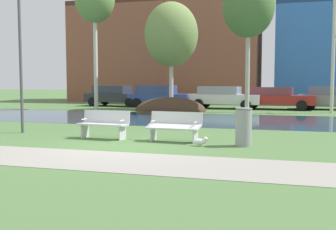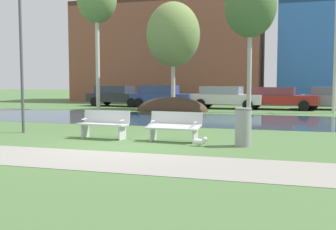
% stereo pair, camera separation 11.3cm
% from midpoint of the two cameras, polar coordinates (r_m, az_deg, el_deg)
% --- Properties ---
extents(ground_plane, '(120.00, 120.00, 0.00)m').
position_cam_midpoint_polar(ground_plane, '(20.73, 4.05, -0.20)').
color(ground_plane, '#4C703D').
extents(paved_path_strip, '(60.00, 2.19, 0.01)m').
position_cam_midpoint_polar(paved_path_strip, '(9.44, -11.51, -6.13)').
color(paved_path_strip, gray).
rests_on(paved_path_strip, ground).
extents(river_band, '(80.00, 6.79, 0.01)m').
position_cam_midpoint_polar(river_band, '(19.14, 3.02, -0.58)').
color(river_band, '#284256').
rests_on(river_band, ground).
extents(soil_mound, '(4.35, 3.04, 1.67)m').
position_cam_midpoint_polar(soil_mound, '(24.51, 0.18, 0.57)').
color(soil_mound, '#423021').
rests_on(soil_mound, ground).
extents(bench_left, '(1.64, 0.67, 0.87)m').
position_cam_midpoint_polar(bench_left, '(12.77, -9.23, -1.17)').
color(bench_left, silver).
rests_on(bench_left, ground).
extents(bench_right, '(1.64, 0.67, 0.87)m').
position_cam_midpoint_polar(bench_right, '(11.97, 0.63, -1.49)').
color(bench_right, silver).
rests_on(bench_right, ground).
extents(trash_bin, '(0.47, 0.47, 1.05)m').
position_cam_midpoint_polar(trash_bin, '(11.29, 10.26, -1.58)').
color(trash_bin, gray).
rests_on(trash_bin, ground).
extents(seagull, '(0.45, 0.17, 0.26)m').
position_cam_midpoint_polar(seagull, '(11.19, 4.26, -3.69)').
color(seagull, white).
rests_on(seagull, ground).
extents(streetlamp, '(0.32, 0.32, 5.04)m').
position_cam_midpoint_polar(streetlamp, '(14.94, -20.25, 10.67)').
color(streetlamp, '#4C4C51').
rests_on(streetlamp, ground).
extents(birch_far_left, '(2.48, 2.48, 8.87)m').
position_cam_midpoint_polar(birch_far_left, '(26.69, -10.34, 15.59)').
color(birch_far_left, beige).
rests_on(birch_far_left, ground).
extents(birch_left, '(3.38, 3.38, 6.76)m').
position_cam_midpoint_polar(birch_left, '(26.15, 0.34, 11.18)').
color(birch_left, beige).
rests_on(birch_left, ground).
extents(birch_center_left, '(2.94, 2.94, 7.80)m').
position_cam_midpoint_polar(birch_center_left, '(24.27, 11.07, 14.65)').
color(birch_center_left, '#BCB7A8').
rests_on(birch_center_left, ground).
extents(birch_center, '(1.36, 2.44, 6.63)m').
position_cam_midpoint_polar(birch_center, '(24.70, 22.11, 8.16)').
color(birch_center, beige).
rests_on(birch_center, ground).
extents(parked_van_nearest_dark, '(4.62, 2.30, 1.48)m').
position_cam_midpoint_polar(parked_van_nearest_dark, '(29.71, -7.50, 2.75)').
color(parked_van_nearest_dark, '#282B30').
rests_on(parked_van_nearest_dark, ground).
extents(parked_sedan_second_blue, '(4.52, 2.37, 1.51)m').
position_cam_midpoint_polar(parked_sedan_second_blue, '(28.15, -1.25, 2.71)').
color(parked_sedan_second_blue, '#2D4793').
rests_on(parked_sedan_second_blue, ground).
extents(parked_hatch_third_white, '(4.79, 2.29, 1.45)m').
position_cam_midpoint_polar(parked_hatch_third_white, '(26.96, 7.65, 2.54)').
color(parked_hatch_third_white, silver).
rests_on(parked_hatch_third_white, ground).
extents(parked_wagon_fourth_red, '(4.92, 2.36, 1.41)m').
position_cam_midpoint_polar(parked_wagon_fourth_red, '(26.86, 14.64, 2.39)').
color(parked_wagon_fourth_red, maroon).
rests_on(parked_wagon_fourth_red, ground).
extents(parked_suv_fifth_grey, '(4.83, 2.29, 1.44)m').
position_cam_midpoint_polar(parked_suv_fifth_grey, '(27.74, 22.30, 2.28)').
color(parked_suv_fifth_grey, slate).
rests_on(parked_suv_fifth_grey, ground).
extents(building_brick_low, '(16.33, 7.07, 8.71)m').
position_cam_midpoint_polar(building_brick_low, '(37.08, -0.23, 8.70)').
color(building_brick_low, brown).
rests_on(building_brick_low, ground).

